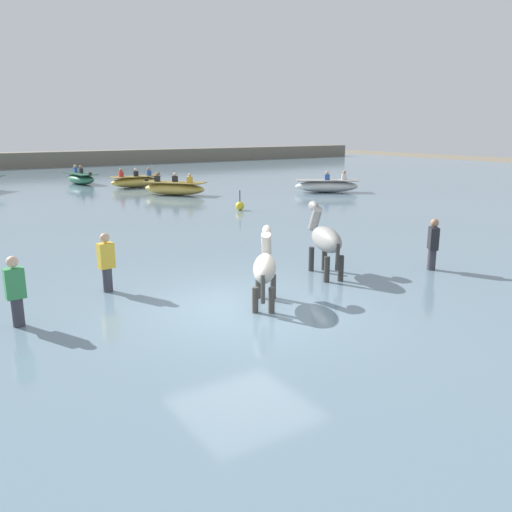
# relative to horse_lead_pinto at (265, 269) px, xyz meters

# --- Properties ---
(ground_plane) EXTENTS (120.00, 120.00, 0.00)m
(ground_plane) POSITION_rel_horse_lead_pinto_xyz_m (-0.51, -0.01, -1.07)
(ground_plane) COLOR #756B56
(water_surface) EXTENTS (90.00, 90.00, 0.37)m
(water_surface) POSITION_rel_horse_lead_pinto_xyz_m (-0.51, 9.99, -0.89)
(water_surface) COLOR slate
(water_surface) RESTS_ON ground
(horse_lead_pinto) EXTENTS (1.24, 1.50, 1.81)m
(horse_lead_pinto) POSITION_rel_horse_lead_pinto_xyz_m (0.00, 0.00, 0.00)
(horse_lead_pinto) COLOR beige
(horse_lead_pinto) RESTS_ON ground
(horse_trailing_grey) EXTENTS (0.91, 1.84, 2.01)m
(horse_trailing_grey) POSITION_rel_horse_lead_pinto_xyz_m (2.35, 0.96, 0.12)
(horse_trailing_grey) COLOR gray
(horse_trailing_grey) RESTS_ON ground
(boat_mid_outer) EXTENTS (3.45, 2.82, 1.14)m
(boat_mid_outer) POSITION_rel_horse_lead_pinto_xyz_m (13.19, 13.43, -0.37)
(boat_mid_outer) COLOR silver
(boat_mid_outer) RESTS_ON water_surface
(boat_distant_west) EXTENTS (2.95, 1.21, 1.12)m
(boat_distant_west) POSITION_rel_horse_lead_pinto_xyz_m (5.43, 21.39, -0.37)
(boat_distant_west) COLOR gold
(boat_distant_west) RESTS_ON water_surface
(boat_near_port) EXTENTS (2.99, 3.30, 1.15)m
(boat_near_port) POSITION_rel_horse_lead_pinto_xyz_m (5.79, 16.82, -0.36)
(boat_near_port) COLOR gold
(boat_near_port) RESTS_ON water_surface
(boat_far_inshore) EXTENTS (1.52, 3.16, 1.14)m
(boat_far_inshore) POSITION_rel_horse_lead_pinto_xyz_m (3.23, 25.00, -0.37)
(boat_far_inshore) COLOR #337556
(boat_far_inshore) RESTS_ON water_surface
(person_wading_close) EXTENTS (0.35, 0.38, 1.63)m
(person_wading_close) POSITION_rel_horse_lead_pinto_xyz_m (4.84, -0.12, -0.20)
(person_wading_close) COLOR #383842
(person_wading_close) RESTS_ON ground
(person_wading_mid) EXTENTS (0.33, 0.21, 1.63)m
(person_wading_mid) POSITION_rel_horse_lead_pinto_xyz_m (-4.26, 1.38, -0.20)
(person_wading_mid) COLOR #383842
(person_wading_mid) RESTS_ON ground
(person_onlooker_right) EXTENTS (0.34, 0.24, 1.63)m
(person_onlooker_right) POSITION_rel_horse_lead_pinto_xyz_m (-2.32, 2.49, -0.20)
(person_onlooker_right) COLOR #383842
(person_onlooker_right) RESTS_ON ground
(channel_buoy) EXTENTS (0.36, 0.36, 0.84)m
(channel_buoy) POSITION_rel_horse_lead_pinto_xyz_m (5.90, 10.54, -0.51)
(channel_buoy) COLOR yellow
(channel_buoy) RESTS_ON water_surface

